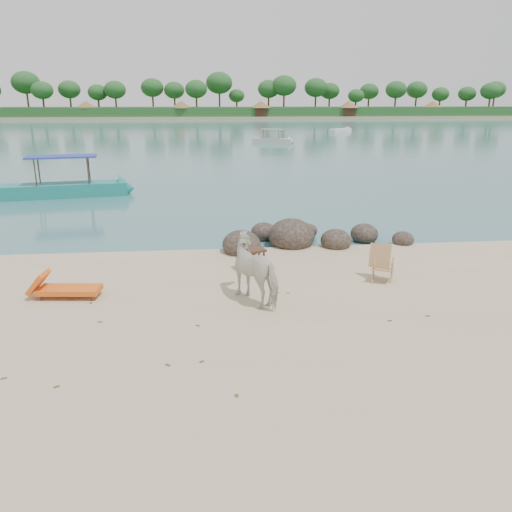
{
  "coord_description": "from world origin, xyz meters",
  "views": [
    {
      "loc": [
        -0.63,
        -9.31,
        4.53
      ],
      "look_at": [
        0.52,
        2.0,
        1.0
      ],
      "focal_mm": 35.0,
      "sensor_mm": 36.0,
      "label": 1
    }
  ],
  "objects_px": {
    "boulders": "(297,239)",
    "side_table": "(252,260)",
    "boat_near": "(62,163)",
    "cow": "(259,270)",
    "lounge_chair": "(69,287)",
    "deck_chair": "(383,265)"
  },
  "relations": [
    {
      "from": "cow",
      "to": "side_table",
      "type": "xyz_separation_m",
      "value": [
        0.06,
        2.25,
        -0.48
      ]
    },
    {
      "from": "cow",
      "to": "side_table",
      "type": "relative_size",
      "value": 2.55
    },
    {
      "from": "boat_near",
      "to": "boulders",
      "type": "bearing_deg",
      "value": -55.22
    },
    {
      "from": "cow",
      "to": "lounge_chair",
      "type": "xyz_separation_m",
      "value": [
        -4.5,
        0.6,
        -0.5
      ]
    },
    {
      "from": "lounge_chair",
      "to": "deck_chair",
      "type": "height_order",
      "value": "deck_chair"
    },
    {
      "from": "boulders",
      "to": "lounge_chair",
      "type": "relative_size",
      "value": 3.52
    },
    {
      "from": "lounge_chair",
      "to": "deck_chair",
      "type": "bearing_deg",
      "value": 8.49
    },
    {
      "from": "cow",
      "to": "boat_near",
      "type": "xyz_separation_m",
      "value": [
        -8.2,
        14.77,
        0.87
      ]
    },
    {
      "from": "lounge_chair",
      "to": "deck_chair",
      "type": "distance_m",
      "value": 7.86
    },
    {
      "from": "side_table",
      "to": "lounge_chair",
      "type": "bearing_deg",
      "value": -176.45
    },
    {
      "from": "boulders",
      "to": "deck_chair",
      "type": "relative_size",
      "value": 6.84
    },
    {
      "from": "cow",
      "to": "deck_chair",
      "type": "height_order",
      "value": "cow"
    },
    {
      "from": "side_table",
      "to": "lounge_chair",
      "type": "distance_m",
      "value": 4.84
    },
    {
      "from": "deck_chair",
      "to": "boat_near",
      "type": "bearing_deg",
      "value": 154.05
    },
    {
      "from": "side_table",
      "to": "deck_chair",
      "type": "bearing_deg",
      "value": -38.41
    },
    {
      "from": "boulders",
      "to": "boat_near",
      "type": "height_order",
      "value": "boat_near"
    },
    {
      "from": "boulders",
      "to": "side_table",
      "type": "height_order",
      "value": "boulders"
    },
    {
      "from": "side_table",
      "to": "deck_chair",
      "type": "xyz_separation_m",
      "value": [
        3.3,
        -1.34,
        0.18
      ]
    },
    {
      "from": "cow",
      "to": "side_table",
      "type": "height_order",
      "value": "cow"
    },
    {
      "from": "boulders",
      "to": "lounge_chair",
      "type": "bearing_deg",
      "value": -147.03
    },
    {
      "from": "side_table",
      "to": "lounge_chair",
      "type": "xyz_separation_m",
      "value": [
        -4.55,
        -1.65,
        -0.02
      ]
    },
    {
      "from": "lounge_chair",
      "to": "boat_near",
      "type": "xyz_separation_m",
      "value": [
        -3.7,
        14.17,
        1.37
      ]
    }
  ]
}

